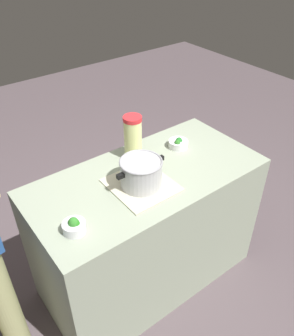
{
  "coord_description": "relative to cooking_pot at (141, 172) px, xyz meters",
  "views": [
    {
      "loc": [
        0.97,
        1.28,
        2.12
      ],
      "look_at": [
        0.0,
        0.0,
        0.94
      ],
      "focal_mm": 37.69,
      "sensor_mm": 36.0,
      "label": 1
    }
  ],
  "objects": [
    {
      "name": "broccoli_bowl_front",
      "position": [
        0.45,
        0.08,
        -0.06
      ],
      "size": [
        0.11,
        0.11,
        0.08
      ],
      "color": "silver",
      "rests_on": "counter_slab"
    },
    {
      "name": "cooking_pot",
      "position": [
        0.0,
        0.0,
        0.0
      ],
      "size": [
        0.3,
        0.23,
        0.16
      ],
      "color": "#B7B7BC",
      "rests_on": "dish_cloth"
    },
    {
      "name": "counter_slab",
      "position": [
        -0.08,
        -0.06,
        -0.54
      ],
      "size": [
        1.39,
        0.67,
        0.89
      ],
      "primitive_type": "cube",
      "color": "#95A089",
      "rests_on": "ground_plane"
    },
    {
      "name": "lemonade_pitcher",
      "position": [
        -0.13,
        -0.25,
        0.05
      ],
      "size": [
        0.11,
        0.11,
        0.28
      ],
      "color": "#E7EF95",
      "rests_on": "counter_slab"
    },
    {
      "name": "ground_plane",
      "position": [
        -0.08,
        -0.06,
        -0.98
      ],
      "size": [
        8.0,
        8.0,
        0.0
      ],
      "primitive_type": "plane",
      "color": "#574A4F"
    },
    {
      "name": "dish_cloth",
      "position": [
        -0.0,
        -0.0,
        -0.09
      ],
      "size": [
        0.33,
        0.36,
        0.01
      ],
      "primitive_type": "cube",
      "color": "beige",
      "rests_on": "counter_slab"
    },
    {
      "name": "broccoli_bowl_center",
      "position": [
        -0.42,
        -0.17,
        -0.06
      ],
      "size": [
        0.12,
        0.12,
        0.07
      ],
      "color": "silver",
      "rests_on": "counter_slab"
    }
  ]
}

